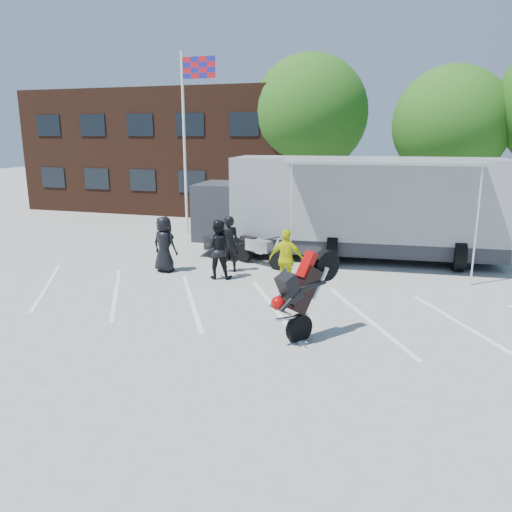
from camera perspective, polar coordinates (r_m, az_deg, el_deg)
The scene contains 13 objects.
ground at distance 12.39m, azimuth 0.07°, elevation -7.53°, with size 100.00×100.00×0.00m, color #A3A39E.
parking_bay_lines at distance 13.28m, azimuth 1.35°, elevation -6.01°, with size 18.00×5.00×0.01m, color white.
office_building at distance 31.99m, azimuth -7.71°, elevation 11.83°, with size 18.00×8.00×7.00m, color #3F2014.
flagpole at distance 23.15m, azimuth -7.68°, elevation 15.00°, with size 1.61×0.12×8.00m.
tree_left at distance 27.59m, azimuth 6.16°, elevation 15.88°, with size 6.12×6.12×8.64m.
tree_mid at distance 26.08m, azimuth 21.38°, elevation 13.81°, with size 5.44×5.44×7.68m.
transporter_truck at distance 19.02m, azimuth 10.50°, elevation -0.16°, with size 11.58×5.58×3.69m, color #95989D, non-canonical shape.
parked_motorcycle at distance 17.55m, azimuth 0.44°, elevation -1.10°, with size 0.76×2.29×1.20m, color #B7B7BC, non-canonical shape.
stunt_bike_rider at distance 11.83m, azimuth 7.40°, elevation -8.71°, with size 0.88×1.87×2.20m, color black, non-canonical shape.
spectator_leather_a at distance 16.89m, azimuth -10.43°, elevation 1.33°, with size 0.91×0.59×1.86m, color black.
spectator_leather_b at distance 16.63m, azimuth -3.13°, elevation 1.41°, with size 0.69×0.45×1.90m, color black.
spectator_leather_c at distance 15.85m, azimuth -4.40°, elevation 0.77°, with size 0.92×0.72×1.90m, color black.
spectator_hivis at distance 14.71m, azimuth 3.52°, elevation -0.41°, with size 1.06×0.44×1.81m, color #E2E80C.
Camera 1 is at (3.41, -11.03, 4.49)m, focal length 35.00 mm.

